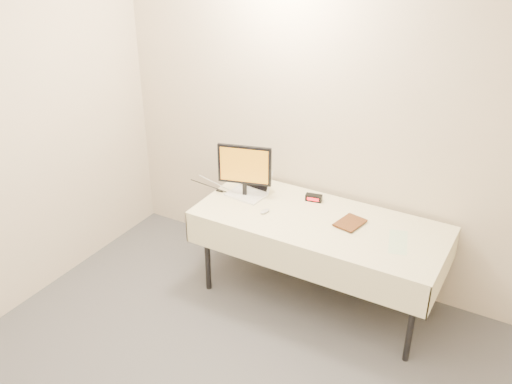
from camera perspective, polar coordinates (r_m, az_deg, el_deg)
The scene contains 9 objects.
back_wall at distance 4.36m, azimuth 9.28°, elevation 6.87°, with size 4.00×0.10×2.70m, color beige.
table at distance 4.27m, azimuth 6.36°, elevation -3.48°, with size 1.86×0.81×0.74m.
laptop at distance 4.56m, azimuth -0.59°, elevation 0.42°, with size 0.32×0.30×0.20m.
monitor at distance 4.41m, azimuth -1.16°, elevation 2.47°, with size 0.41×0.18×0.44m.
book at distance 4.19m, azimuth 8.54°, elevation -1.52°, with size 0.17×0.02×0.22m, color brown.
alarm_clock at distance 4.47m, azimuth 5.80°, elevation -0.58°, with size 0.14×0.08×0.05m.
clicker at distance 4.30m, azimuth 0.90°, elevation -1.93°, with size 0.04×0.09×0.02m, color silver.
paper_form at distance 4.07m, azimuth 14.02°, elevation -4.86°, with size 0.12×0.32×0.00m, color beige.
usb_dongle at distance 4.61m, azimuth -3.67°, elevation 0.12°, with size 0.06×0.02×0.01m, color black.
Camera 1 is at (1.39, -1.34, 2.87)m, focal length 40.00 mm.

